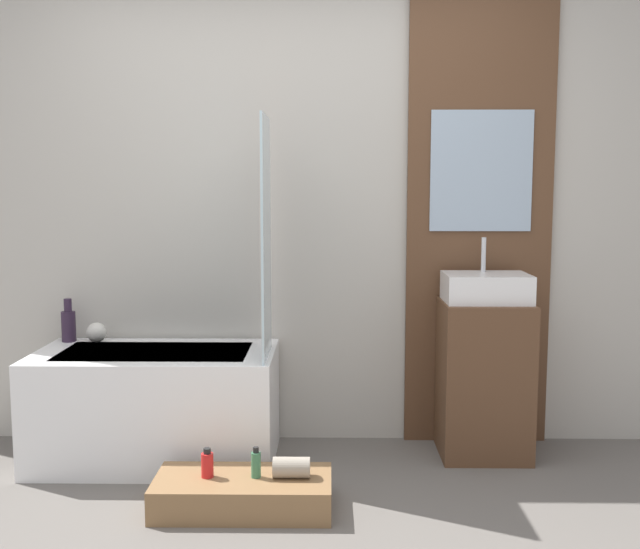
# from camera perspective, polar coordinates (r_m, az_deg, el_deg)

# --- Properties ---
(wall_tiled_back) EXTENTS (4.20, 0.06, 2.60)m
(wall_tiled_back) POSITION_cam_1_polar(r_m,az_deg,el_deg) (4.07, -2.30, 5.39)
(wall_tiled_back) COLOR #B7B2A8
(wall_tiled_back) RESTS_ON ground_plane
(wall_wood_accent) EXTENTS (0.77, 0.04, 2.60)m
(wall_wood_accent) POSITION_cam_1_polar(r_m,az_deg,el_deg) (4.09, 12.07, 5.41)
(wall_wood_accent) COLOR brown
(wall_wood_accent) RESTS_ON ground_plane
(bathtub) EXTENTS (1.21, 0.64, 0.57)m
(bathtub) POSITION_cam_1_polar(r_m,az_deg,el_deg) (3.96, -12.36, -9.71)
(bathtub) COLOR white
(bathtub) RESTS_ON ground_plane
(glass_shower_screen) EXTENTS (0.01, 0.44, 1.17)m
(glass_shower_screen) POSITION_cam_1_polar(r_m,az_deg,el_deg) (3.63, -4.13, 2.83)
(glass_shower_screen) COLOR silver
(glass_shower_screen) RESTS_ON bathtub
(wooden_step_bench) EXTENTS (0.77, 0.37, 0.14)m
(wooden_step_bench) POSITION_cam_1_polar(r_m,az_deg,el_deg) (3.40, -5.88, -16.23)
(wooden_step_bench) COLOR olive
(wooden_step_bench) RESTS_ON ground_plane
(vanity_cabinet) EXTENTS (0.45, 0.41, 0.81)m
(vanity_cabinet) POSITION_cam_1_polar(r_m,az_deg,el_deg) (4.00, 12.37, -7.76)
(vanity_cabinet) COLOR brown
(vanity_cabinet) RESTS_ON ground_plane
(sink) EXTENTS (0.43, 0.31, 0.32)m
(sink) POSITION_cam_1_polar(r_m,az_deg,el_deg) (3.91, 12.55, -0.98)
(sink) COLOR white
(sink) RESTS_ON vanity_cabinet
(vase_tall_dark) EXTENTS (0.07, 0.07, 0.23)m
(vase_tall_dark) POSITION_cam_1_polar(r_m,az_deg,el_deg) (4.24, -18.61, -3.60)
(vase_tall_dark) COLOR #2D1E33
(vase_tall_dark) RESTS_ON bathtub
(vase_round_light) EXTENTS (0.11, 0.11, 0.11)m
(vase_round_light) POSITION_cam_1_polar(r_m,az_deg,el_deg) (4.18, -16.66, -4.24)
(vase_round_light) COLOR silver
(vase_round_light) RESTS_ON bathtub
(bottle_soap_primary) EXTENTS (0.05, 0.05, 0.13)m
(bottle_soap_primary) POSITION_cam_1_polar(r_m,az_deg,el_deg) (3.37, -8.58, -14.10)
(bottle_soap_primary) COLOR red
(bottle_soap_primary) RESTS_ON wooden_step_bench
(bottle_soap_secondary) EXTENTS (0.04, 0.04, 0.14)m
(bottle_soap_secondary) POSITION_cam_1_polar(r_m,az_deg,el_deg) (3.34, -4.90, -14.18)
(bottle_soap_secondary) COLOR #38704C
(bottle_soap_secondary) RESTS_ON wooden_step_bench
(towel_roll) EXTENTS (0.16, 0.09, 0.09)m
(towel_roll) POSITION_cam_1_polar(r_m,az_deg,el_deg) (3.34, -2.19, -14.48)
(towel_roll) COLOR gray
(towel_roll) RESTS_ON wooden_step_bench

